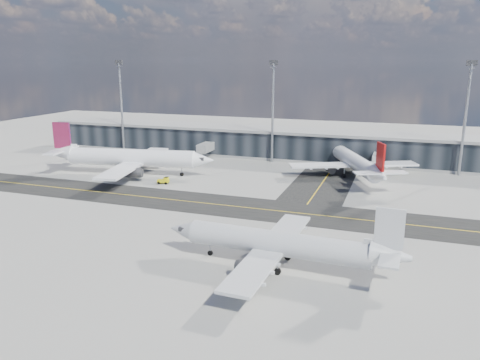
{
  "coord_description": "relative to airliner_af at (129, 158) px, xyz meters",
  "views": [
    {
      "loc": [
        35.18,
        -81.42,
        28.83
      ],
      "look_at": [
        4.62,
        6.33,
        5.0
      ],
      "focal_mm": 35.0,
      "sensor_mm": 36.0,
      "label": 1
    }
  ],
  "objects": [
    {
      "name": "airliner_redtail",
      "position": [
        55.76,
        16.16,
        -0.57
      ],
      "size": [
        31.95,
        37.01,
        11.5
      ],
      "rotation": [
        0.0,
        0.0,
        0.42
      ],
      "color": "white",
      "rests_on": "ground"
    },
    {
      "name": "airliner_af",
      "position": [
        0.0,
        0.0,
        0.0
      ],
      "size": [
        44.51,
        38.15,
        13.22
      ],
      "rotation": [
        0.0,
        0.0,
        -1.4
      ],
      "color": "white",
      "rests_on": "ground"
    },
    {
      "name": "terminal_concourse",
      "position": [
        31.02,
        33.81,
        -0.27
      ],
      "size": [
        152.0,
        19.8,
        8.8
      ],
      "color": "black",
      "rests_on": "ground"
    },
    {
      "name": "service_van",
      "position": [
        60.21,
        22.88,
        -3.59
      ],
      "size": [
        5.57,
        5.95,
        1.56
      ],
      "primitive_type": "imported",
      "rotation": [
        0.0,
        0.0,
        0.7
      ],
      "color": "white",
      "rests_on": "ground"
    },
    {
      "name": "airliner_near",
      "position": [
        51.24,
        -41.99,
        -0.89
      ],
      "size": [
        35.43,
        30.17,
        10.51
      ],
      "rotation": [
        0.0,
        0.0,
        1.53
      ],
      "color": "silver",
      "rests_on": "ground"
    },
    {
      "name": "taxiway_lanes",
      "position": [
        34.89,
        -10.38,
        -4.35
      ],
      "size": [
        180.0,
        63.0,
        0.03
      ],
      "color": "black",
      "rests_on": "ground"
    },
    {
      "name": "ground",
      "position": [
        30.98,
        -21.12,
        -4.37
      ],
      "size": [
        300.0,
        300.0,
        0.0
      ],
      "primitive_type": "plane",
      "color": "gray",
      "rests_on": "ground"
    },
    {
      "name": "baggage_tug",
      "position": [
        13.17,
        -5.85,
        -3.51
      ],
      "size": [
        2.81,
        1.6,
        1.7
      ],
      "rotation": [
        0.0,
        0.0,
        -1.49
      ],
      "color": "yellow",
      "rests_on": "ground"
    },
    {
      "name": "floodlight_masts",
      "position": [
        30.98,
        26.88,
        11.24
      ],
      "size": [
        102.5,
        0.7,
        28.9
      ],
      "color": "gray",
      "rests_on": "ground"
    }
  ]
}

